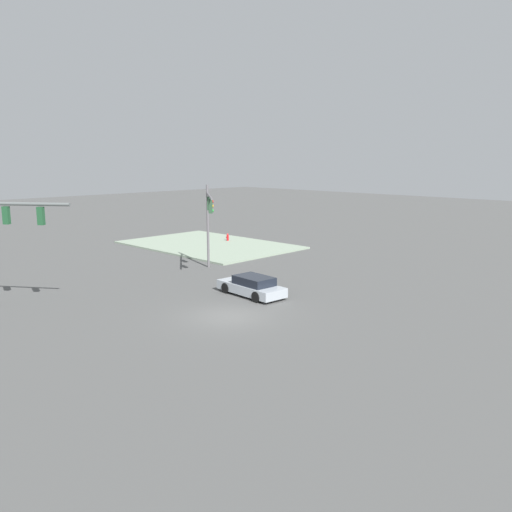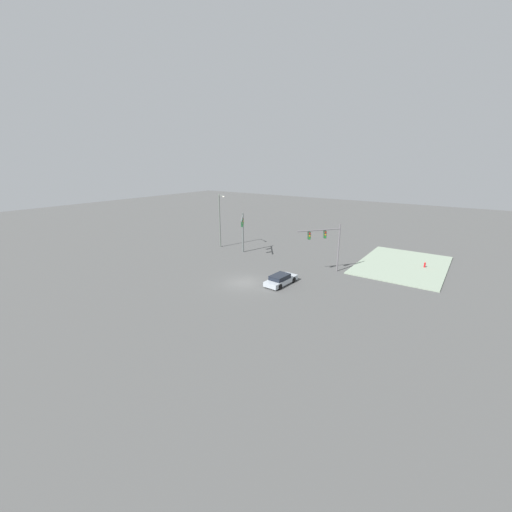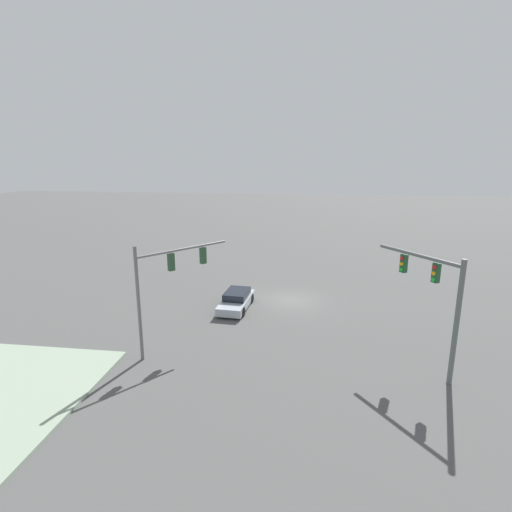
{
  "view_description": "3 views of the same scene",
  "coord_description": "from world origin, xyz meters",
  "px_view_note": "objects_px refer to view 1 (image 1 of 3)",
  "views": [
    {
      "loc": [
        -19.15,
        17.7,
        8.1
      ],
      "look_at": [
        -2.67,
        0.73,
        3.64
      ],
      "focal_mm": 36.4,
      "sensor_mm": 36.0,
      "label": 1
    },
    {
      "loc": [
        -27.86,
        -21.24,
        13.67
      ],
      "look_at": [
        2.48,
        0.02,
        2.66
      ],
      "focal_mm": 22.41,
      "sensor_mm": 36.0,
      "label": 2
    },
    {
      "loc": [
        28.88,
        1.24,
        10.54
      ],
      "look_at": [
        -0.34,
        -2.68,
        3.27
      ],
      "focal_mm": 28.39,
      "sensor_mm": 36.0,
      "label": 3
    }
  ],
  "objects_px": {
    "traffic_signal_opposite_side": "(4,233)",
    "sedan_car_approaching": "(252,286)",
    "traffic_signal_near_corner": "(209,212)",
    "fire_hydrant_on_curb": "(228,237)"
  },
  "relations": [
    {
      "from": "traffic_signal_opposite_side",
      "to": "fire_hydrant_on_curb",
      "type": "relative_size",
      "value": 8.62
    },
    {
      "from": "fire_hydrant_on_curb",
      "to": "traffic_signal_near_corner",
      "type": "bearing_deg",
      "value": 131.83
    },
    {
      "from": "traffic_signal_opposite_side",
      "to": "traffic_signal_near_corner",
      "type": "bearing_deg",
      "value": 51.74
    },
    {
      "from": "traffic_signal_near_corner",
      "to": "sedan_car_approaching",
      "type": "xyz_separation_m",
      "value": [
        -6.76,
        2.52,
        -3.76
      ]
    },
    {
      "from": "sedan_car_approaching",
      "to": "traffic_signal_opposite_side",
      "type": "bearing_deg",
      "value": 60.43
    },
    {
      "from": "traffic_signal_near_corner",
      "to": "traffic_signal_opposite_side",
      "type": "bearing_deg",
      "value": -55.14
    },
    {
      "from": "traffic_signal_opposite_side",
      "to": "sedan_car_approaching",
      "type": "xyz_separation_m",
      "value": [
        -7.48,
        -11.19,
        -3.64
      ]
    },
    {
      "from": "traffic_signal_opposite_side",
      "to": "fire_hydrant_on_curb",
      "type": "height_order",
      "value": "traffic_signal_opposite_side"
    },
    {
      "from": "traffic_signal_near_corner",
      "to": "fire_hydrant_on_curb",
      "type": "distance_m",
      "value": 14.23
    },
    {
      "from": "sedan_car_approaching",
      "to": "traffic_signal_near_corner",
      "type": "bearing_deg",
      "value": -16.24
    }
  ]
}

